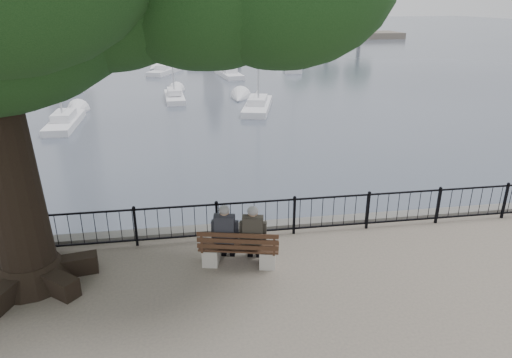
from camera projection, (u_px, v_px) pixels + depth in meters
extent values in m
cube|color=#54524F|center=(253.00, 244.00, 12.47)|extent=(200.00, 0.40, 1.20)
plane|color=#3A4250|center=(188.00, 32.00, 104.65)|extent=(260.00, 260.00, 0.00)
cube|color=black|center=(256.00, 202.00, 11.47)|extent=(22.00, 0.04, 0.04)
cube|color=black|center=(256.00, 231.00, 11.77)|extent=(22.00, 0.04, 0.04)
cube|color=#A09C93|center=(211.00, 255.00, 10.55)|extent=(0.45, 0.52, 0.41)
cube|color=#A09C93|center=(268.00, 257.00, 10.46)|extent=(0.45, 0.52, 0.41)
cube|color=#311F14|center=(239.00, 247.00, 10.41)|extent=(1.88, 0.91, 0.04)
cube|color=#311F14|center=(238.00, 241.00, 10.05)|extent=(1.78, 0.46, 0.40)
cube|color=black|center=(226.00, 242.00, 10.40)|extent=(0.42, 0.38, 0.24)
cube|color=black|center=(225.00, 229.00, 10.16)|extent=(0.49, 0.34, 0.61)
sphere|color=tan|center=(224.00, 211.00, 10.04)|extent=(0.23, 0.23, 0.23)
ellipsoid|color=slate|center=(224.00, 210.00, 10.01)|extent=(0.24, 0.24, 0.21)
cube|color=black|center=(228.00, 248.00, 10.80)|extent=(0.42, 0.51, 0.45)
cube|color=black|center=(253.00, 243.00, 10.36)|extent=(0.42, 0.38, 0.24)
cube|color=black|center=(253.00, 230.00, 10.11)|extent=(0.49, 0.34, 0.61)
sphere|color=tan|center=(253.00, 212.00, 10.00)|extent=(0.23, 0.23, 0.23)
ellipsoid|color=slate|center=(253.00, 211.00, 9.96)|extent=(0.24, 0.24, 0.21)
cube|color=black|center=(254.00, 249.00, 10.76)|extent=(0.42, 0.51, 0.45)
cone|color=black|center=(31.00, 270.00, 9.87)|extent=(1.79, 1.79, 0.53)
cone|color=black|center=(5.00, 142.00, 8.82)|extent=(1.16, 1.16, 6.30)
cube|color=#54524F|center=(64.00, 47.00, 64.11)|extent=(10.75, 10.75, 1.40)
cube|color=#54524F|center=(212.00, 54.00, 55.96)|extent=(6.30, 6.30, 1.40)
cube|color=#A09C93|center=(212.00, 32.00, 55.01)|extent=(2.31, 2.73, 4.20)
cube|color=#54524F|center=(211.00, 12.00, 54.19)|extent=(2.73, 3.14, 0.30)
cube|color=#A09C93|center=(210.00, 4.00, 54.16)|extent=(1.37, 2.31, 1.47)
cube|color=white|center=(65.00, 124.00, 26.18)|extent=(1.44, 5.07, 0.56)
cube|color=white|center=(64.00, 115.00, 26.00)|extent=(1.04, 2.07, 0.42)
cylinder|color=silver|center=(51.00, 45.00, 24.32)|extent=(0.11, 0.11, 8.18)
cube|color=white|center=(175.00, 98.00, 33.11)|extent=(1.58, 4.68, 0.51)
cube|color=white|center=(174.00, 91.00, 32.92)|extent=(1.06, 1.93, 0.38)
cylinder|color=silver|center=(170.00, 32.00, 31.19)|extent=(0.10, 0.10, 8.62)
cube|color=white|center=(258.00, 108.00, 30.14)|extent=(2.90, 5.77, 0.62)
cube|color=white|center=(258.00, 100.00, 29.96)|extent=(1.67, 2.48, 0.46)
cylinder|color=silver|center=(258.00, 17.00, 27.79)|extent=(0.12, 0.12, 10.75)
cube|color=white|center=(68.00, 86.00, 37.72)|extent=(3.46, 6.11, 0.66)
cube|color=white|center=(67.00, 80.00, 37.53)|extent=(1.92, 2.66, 0.49)
cube|color=white|center=(229.00, 75.00, 43.38)|extent=(2.38, 5.77, 0.62)
cube|color=white|center=(229.00, 70.00, 43.19)|extent=(1.47, 2.43, 0.47)
cylinder|color=silver|center=(228.00, 6.00, 40.83)|extent=(0.12, 0.12, 11.80)
cube|color=white|center=(294.00, 69.00, 47.51)|extent=(3.12, 6.37, 0.68)
cube|color=white|center=(294.00, 64.00, 47.33)|extent=(1.81, 2.73, 0.51)
cylinder|color=silver|center=(296.00, 11.00, 45.12)|extent=(0.14, 0.14, 10.77)
cube|color=white|center=(165.00, 72.00, 45.34)|extent=(3.57, 5.69, 0.61)
cube|color=white|center=(165.00, 67.00, 45.16)|extent=(1.92, 2.51, 0.46)
cylinder|color=silver|center=(161.00, 9.00, 42.92)|extent=(0.12, 0.12, 11.14)
cube|color=#5B544C|center=(323.00, 36.00, 86.91)|extent=(30.00, 8.00, 1.20)
cylinder|color=black|center=(300.00, 22.00, 83.44)|extent=(0.70, 0.70, 4.00)
cylinder|color=black|center=(328.00, 22.00, 86.14)|extent=(0.70, 0.70, 4.00)
cylinder|color=black|center=(361.00, 22.00, 86.09)|extent=(0.70, 0.70, 4.00)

